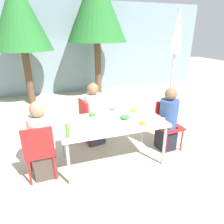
{
  "coord_description": "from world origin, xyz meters",
  "views": [
    {
      "loc": [
        -0.91,
        -2.7,
        2.03
      ],
      "look_at": [
        0.0,
        0.0,
        0.88
      ],
      "focal_mm": 32.0,
      "sensor_mm": 36.0,
      "label": 1
    }
  ],
  "objects_px": {
    "person_right": "(168,121)",
    "drinking_cup": "(163,121)",
    "salad_bowl": "(106,119)",
    "tree_behind_left": "(96,5)",
    "person_left": "(42,142)",
    "chair_far": "(89,118)",
    "tree_behind_right": "(19,15)",
    "chair_right": "(167,121)",
    "bottle": "(68,130)",
    "person_far": "(94,116)",
    "closed_umbrella": "(175,48)",
    "chair_left": "(39,149)"
  },
  "relations": [
    {
      "from": "person_far",
      "to": "drinking_cup",
      "type": "bearing_deg",
      "value": 27.39
    },
    {
      "from": "chair_right",
      "to": "bottle",
      "type": "distance_m",
      "value": 1.9
    },
    {
      "from": "bottle",
      "to": "tree_behind_left",
      "type": "bearing_deg",
      "value": 69.53
    },
    {
      "from": "chair_right",
      "to": "person_right",
      "type": "xyz_separation_m",
      "value": [
        -0.05,
        -0.08,
        0.04
      ]
    },
    {
      "from": "person_far",
      "to": "tree_behind_left",
      "type": "xyz_separation_m",
      "value": [
        0.85,
        2.85,
        2.17
      ]
    },
    {
      "from": "bottle",
      "to": "tree_behind_right",
      "type": "relative_size",
      "value": 0.06
    },
    {
      "from": "person_left",
      "to": "tree_behind_left",
      "type": "xyz_separation_m",
      "value": [
        1.78,
        3.55,
        2.17
      ]
    },
    {
      "from": "salad_bowl",
      "to": "drinking_cup",
      "type": "bearing_deg",
      "value": -27.22
    },
    {
      "from": "chair_left",
      "to": "person_left",
      "type": "relative_size",
      "value": 0.74
    },
    {
      "from": "drinking_cup",
      "to": "salad_bowl",
      "type": "distance_m",
      "value": 0.86
    },
    {
      "from": "chair_left",
      "to": "chair_far",
      "type": "xyz_separation_m",
      "value": [
        0.89,
        0.81,
        0.0
      ]
    },
    {
      "from": "chair_right",
      "to": "person_far",
      "type": "distance_m",
      "value": 1.36
    },
    {
      "from": "person_right",
      "to": "salad_bowl",
      "type": "relative_size",
      "value": 6.37
    },
    {
      "from": "chair_right",
      "to": "person_left",
      "type": "bearing_deg",
      "value": 1.65
    },
    {
      "from": "chair_far",
      "to": "tree_behind_right",
      "type": "bearing_deg",
      "value": -168.9
    },
    {
      "from": "person_right",
      "to": "chair_far",
      "type": "bearing_deg",
      "value": -29.71
    },
    {
      "from": "closed_umbrella",
      "to": "person_left",
      "type": "bearing_deg",
      "value": -164.59
    },
    {
      "from": "salad_bowl",
      "to": "tree_behind_left",
      "type": "bearing_deg",
      "value": 77.13
    },
    {
      "from": "chair_left",
      "to": "salad_bowl",
      "type": "height_order",
      "value": "chair_left"
    },
    {
      "from": "drinking_cup",
      "to": "salad_bowl",
      "type": "relative_size",
      "value": 0.53
    },
    {
      "from": "tree_behind_left",
      "to": "salad_bowl",
      "type": "bearing_deg",
      "value": -102.87
    },
    {
      "from": "chair_left",
      "to": "tree_behind_right",
      "type": "height_order",
      "value": "tree_behind_right"
    },
    {
      "from": "drinking_cup",
      "to": "chair_right",
      "type": "bearing_deg",
      "value": 48.43
    },
    {
      "from": "person_far",
      "to": "tree_behind_right",
      "type": "distance_m",
      "value": 3.63
    },
    {
      "from": "person_right",
      "to": "drinking_cup",
      "type": "height_order",
      "value": "person_right"
    },
    {
      "from": "chair_far",
      "to": "person_far",
      "type": "bearing_deg",
      "value": 58.03
    },
    {
      "from": "bottle",
      "to": "drinking_cup",
      "type": "xyz_separation_m",
      "value": [
        1.4,
        -0.04,
        -0.06
      ]
    },
    {
      "from": "tree_behind_right",
      "to": "chair_left",
      "type": "bearing_deg",
      "value": -85.91
    },
    {
      "from": "person_left",
      "to": "chair_right",
      "type": "bearing_deg",
      "value": 2.59
    },
    {
      "from": "person_right",
      "to": "closed_umbrella",
      "type": "height_order",
      "value": "closed_umbrella"
    },
    {
      "from": "chair_left",
      "to": "tree_behind_right",
      "type": "relative_size",
      "value": 0.26
    },
    {
      "from": "bottle",
      "to": "salad_bowl",
      "type": "xyz_separation_m",
      "value": [
        0.64,
        0.35,
        -0.08
      ]
    },
    {
      "from": "closed_umbrella",
      "to": "drinking_cup",
      "type": "relative_size",
      "value": 25.18
    },
    {
      "from": "person_left",
      "to": "closed_umbrella",
      "type": "bearing_deg",
      "value": 14.1
    },
    {
      "from": "chair_right",
      "to": "salad_bowl",
      "type": "xyz_separation_m",
      "value": [
        -1.19,
        -0.08,
        0.25
      ]
    },
    {
      "from": "bottle",
      "to": "salad_bowl",
      "type": "relative_size",
      "value": 1.2
    },
    {
      "from": "tree_behind_left",
      "to": "tree_behind_right",
      "type": "height_order",
      "value": "tree_behind_left"
    },
    {
      "from": "drinking_cup",
      "to": "salad_bowl",
      "type": "height_order",
      "value": "drinking_cup"
    },
    {
      "from": "chair_far",
      "to": "bottle",
      "type": "relative_size",
      "value": 3.99
    },
    {
      "from": "person_far",
      "to": "closed_umbrella",
      "type": "bearing_deg",
      "value": 79.19
    },
    {
      "from": "chair_far",
      "to": "bottle",
      "type": "bearing_deg",
      "value": -37.02
    },
    {
      "from": "chair_left",
      "to": "chair_right",
      "type": "height_order",
      "value": "same"
    },
    {
      "from": "chair_far",
      "to": "person_far",
      "type": "height_order",
      "value": "person_far"
    },
    {
      "from": "chair_left",
      "to": "drinking_cup",
      "type": "relative_size",
      "value": 9.04
    },
    {
      "from": "closed_umbrella",
      "to": "tree_behind_right",
      "type": "xyz_separation_m",
      "value": [
        -2.87,
        2.84,
        0.69
      ]
    },
    {
      "from": "person_right",
      "to": "drinking_cup",
      "type": "distance_m",
      "value": 0.59
    },
    {
      "from": "person_left",
      "to": "tree_behind_right",
      "type": "distance_m",
      "value": 4.03
    },
    {
      "from": "tree_behind_left",
      "to": "person_left",
      "type": "bearing_deg",
      "value": -116.6
    },
    {
      "from": "bottle",
      "to": "drinking_cup",
      "type": "height_order",
      "value": "bottle"
    },
    {
      "from": "closed_umbrella",
      "to": "salad_bowl",
      "type": "distance_m",
      "value": 1.98
    }
  ]
}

